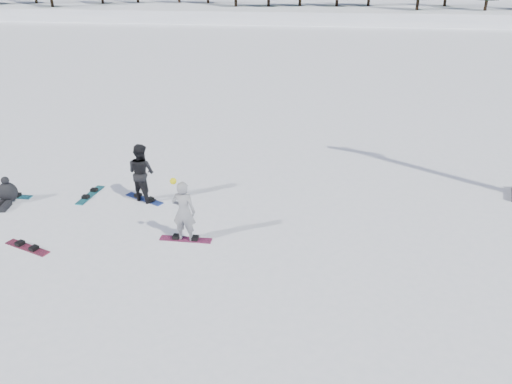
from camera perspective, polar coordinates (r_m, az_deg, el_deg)
ground at (r=15.47m, az=-10.95°, el=-3.57°), size 420.00×420.00×0.00m
alpine_backdrop at (r=203.79m, az=2.38°, el=19.32°), size 412.50×227.00×53.20m
snowboarder_woman at (r=14.06m, az=-8.27°, el=-2.19°), size 0.70×0.48×1.98m
snowboarder_man at (r=16.69m, az=-12.97°, el=2.19°), size 1.17×1.07×1.95m
seated_rider at (r=18.25m, az=-26.60°, el=-0.10°), size 0.65×1.06×0.90m
snowboard_woman at (r=14.49m, az=-8.03°, el=-5.38°), size 1.50×0.30×0.03m
snowboard_man at (r=17.08m, az=-12.66°, el=-0.77°), size 1.47×0.93×0.03m
snowboard_loose_c at (r=18.80m, az=-26.29°, el=-0.44°), size 1.50×0.29×0.03m
snowboard_loose_b at (r=15.36m, az=-24.67°, el=-5.79°), size 1.50×0.80×0.03m
snowboard_loose_a at (r=17.85m, az=-18.42°, el=-0.33°), size 0.43×1.52×0.03m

